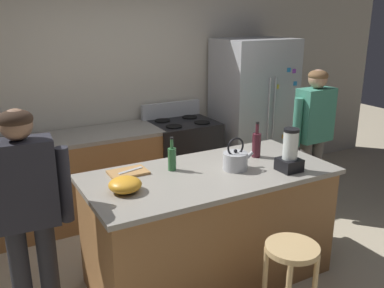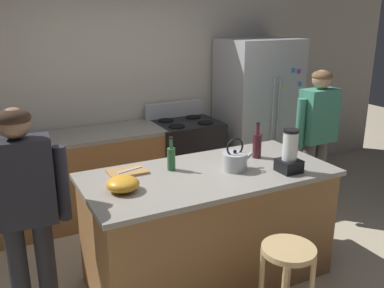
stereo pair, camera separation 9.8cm
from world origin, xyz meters
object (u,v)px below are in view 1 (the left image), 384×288
Objects in this scene: stove_range at (182,160)px; chef_knife at (130,170)px; kitchen_island at (209,226)px; blender_appliance at (290,153)px; bottle_olive_oil at (172,158)px; refrigerator at (252,115)px; bottle_wine at (256,144)px; tea_kettle at (235,160)px; bar_stool at (291,266)px; person_by_sink_right at (314,128)px; cutting_board at (128,172)px; mixing_bowl at (125,185)px; person_by_island_left at (26,205)px.

stove_range is 1.73m from chef_knife.
blender_appliance is (0.57, -0.28, 0.62)m from kitchen_island.
refrigerator is at bearing 36.62° from bottle_olive_oil.
bottle_wine is (-0.03, 0.40, -0.03)m from blender_appliance.
kitchen_island is 6.30× the size of bottle_wine.
bottle_wine is at bearing 93.70° from blender_appliance.
chef_knife is at bearing 157.28° from tea_kettle.
refrigerator is 2.76m from bar_stool.
bar_stool is (-1.52, -1.41, -0.43)m from person_by_sink_right.
bottle_olive_oil is (-0.79, 0.06, -0.02)m from bottle_wine.
cutting_board is at bearing 163.99° from bottle_olive_oil.
bottle_olive_oil is at bearing 143.56° from kitchen_island.
refrigerator is at bearing 34.41° from mixing_bowl.
blender_appliance is at bearing -32.85° from tea_kettle.
refrigerator is 1.08m from stove_range.
bottle_wine is at bearing 2.72° from person_by_island_left.
person_by_island_left is 4.63× the size of blender_appliance.
tea_kettle is at bearing -22.20° from cutting_board.
bottle_olive_oil is (-0.81, 0.46, -0.05)m from blender_appliance.
cutting_board is 1.36× the size of chef_knife.
refrigerator is 2.69× the size of bar_stool.
person_by_sink_right is at bearing 21.74° from bottle_wine.
bar_stool is (1.51, -0.87, -0.44)m from person_by_island_left.
chef_knife is at bearing -131.53° from stove_range.
cutting_board is (-2.24, -0.28, -0.00)m from person_by_sink_right.
tea_kettle reaches higher than kitchen_island.
bottle_wine is (-1.11, -0.44, 0.10)m from person_by_sink_right.
kitchen_island is at bearing -36.44° from bottle_olive_oil.
bottle_olive_oil is at bearing -16.01° from cutting_board.
tea_kettle is (-1.32, -1.54, 0.10)m from refrigerator.
chef_knife reaches higher than bar_stool.
cutting_board is (-2.11, -1.22, 0.03)m from refrigerator.
refrigerator is 5.37× the size of blender_appliance.
refrigerator reaches higher than blender_appliance.
bottle_wine is 1.44× the size of chef_knife.
person_by_sink_right is at bearing 9.99° from person_by_island_left.
cutting_board is (0.14, 0.32, -0.04)m from mixing_bowl.
bottle_olive_oil is at bearing 25.15° from mixing_bowl.
stove_range is (0.54, 1.52, 0.01)m from kitchen_island.
person_by_sink_right is at bearing -82.46° from refrigerator.
bottle_olive_oil reaches higher than cutting_board.
blender_appliance is 1.47× the size of mixing_bowl.
stove_range is 3.78× the size of cutting_board.
person_by_island_left is 1.01× the size of person_by_sink_right.
bottle_wine is 1.12m from chef_knife.
tea_kettle is 0.84m from chef_knife.
refrigerator is at bearing 59.19° from bar_stool.
kitchen_island is 9.05× the size of chef_knife.
refrigerator is 2.44m from cutting_board.
bottle_olive_oil is 0.36m from cutting_board.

